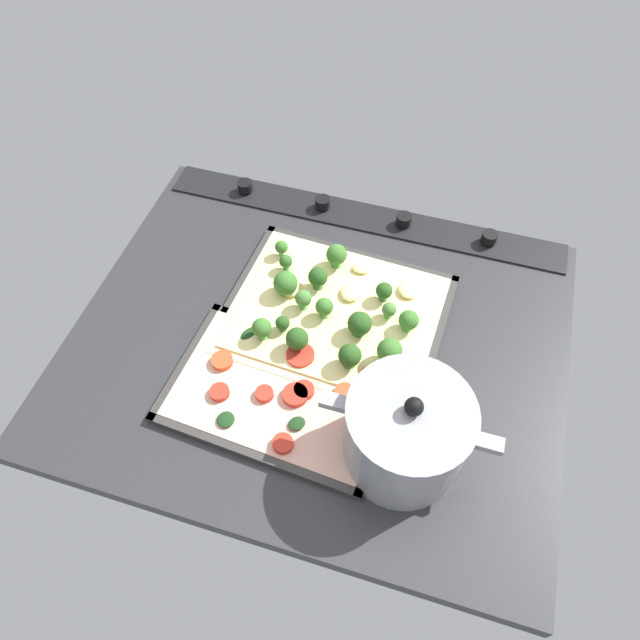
{
  "coord_description": "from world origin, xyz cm",
  "views": [
    {
      "loc": [
        -14.83,
        48.22,
        76.78
      ],
      "look_at": [
        -0.25,
        -0.23,
        5.09
      ],
      "focal_mm": 32.45,
      "sensor_mm": 36.0,
      "label": 1
    }
  ],
  "objects": [
    {
      "name": "ground_plane",
      "position": [
        0.0,
        0.0,
        -1.5
      ],
      "size": [
        77.15,
        63.65,
        3.0
      ],
      "primitive_type": "cube",
      "color": "#28282B"
    },
    {
      "name": "stove_control_panel",
      "position": [
        0.0,
        -28.33,
        0.56
      ],
      "size": [
        74.07,
        7.0,
        2.6
      ],
      "color": "black",
      "rests_on": "ground_plane"
    },
    {
      "name": "broccoli_pizza",
      "position": [
        -1.29,
        -4.29,
        2.14
      ],
      "size": [
        34.01,
        28.97,
        6.1
      ],
      "color": "beige",
      "rests_on": "baking_tray_front"
    },
    {
      "name": "cooking_pot",
      "position": [
        -16.58,
        14.99,
        6.66
      ],
      "size": [
        23.38,
        16.51,
        15.6
      ],
      "color": "gray",
      "rests_on": "ground_plane"
    },
    {
      "name": "veggie_pizza_back",
      "position": [
        2.21,
        10.85,
        1.12
      ],
      "size": [
        31.42,
        21.61,
        1.9
      ],
      "color": "#D7A68F",
      "rests_on": "baking_tray_back"
    },
    {
      "name": "baking_tray_back",
      "position": [
        2.5,
        11.06,
        0.38
      ],
      "size": [
        33.98,
        24.17,
        1.3
      ],
      "color": "#33302D",
      "rests_on": "ground_plane"
    },
    {
      "name": "baking_tray_front",
      "position": [
        -1.26,
        -4.46,
        0.36
      ],
      "size": [
        36.55,
        31.5,
        1.3
      ],
      "color": "#33302D",
      "rests_on": "ground_plane"
    }
  ]
}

